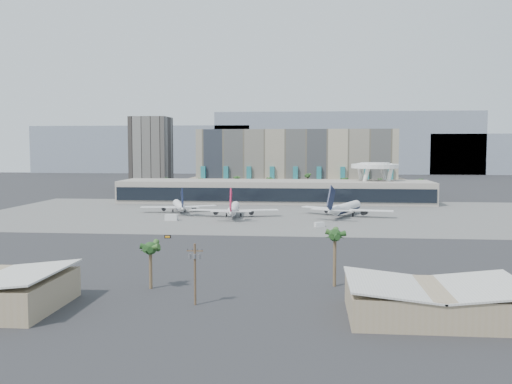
# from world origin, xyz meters

# --- Properties ---
(ground) EXTENTS (900.00, 900.00, 0.00)m
(ground) POSITION_xyz_m (0.00, 0.00, 0.00)
(ground) COLOR #232326
(ground) RESTS_ON ground
(apron_pad) EXTENTS (260.00, 130.00, 0.06)m
(apron_pad) POSITION_xyz_m (0.00, 55.00, 0.03)
(apron_pad) COLOR #5B5B59
(apron_pad) RESTS_ON ground
(mountain_ridge) EXTENTS (680.00, 60.00, 70.00)m
(mountain_ridge) POSITION_xyz_m (27.88, 470.00, 29.89)
(mountain_ridge) COLOR gray
(mountain_ridge) RESTS_ON ground
(hotel) EXTENTS (140.00, 30.00, 42.00)m
(hotel) POSITION_xyz_m (10.00, 174.41, 16.81)
(hotel) COLOR tan
(hotel) RESTS_ON ground
(office_tower) EXTENTS (30.00, 30.00, 52.00)m
(office_tower) POSITION_xyz_m (-95.00, 200.00, 22.94)
(office_tower) COLOR black
(office_tower) RESTS_ON ground
(terminal) EXTENTS (170.00, 32.50, 14.50)m
(terminal) POSITION_xyz_m (0.00, 109.84, 6.52)
(terminal) COLOR #A79E93
(terminal) RESTS_ON ground
(saucer_structure) EXTENTS (26.00, 26.00, 21.89)m
(saucer_structure) POSITION_xyz_m (55.00, 116.00, 18.45)
(saucer_structure) COLOR white
(saucer_structure) RESTS_ON ground
(palm_row) EXTENTS (157.80, 2.80, 13.10)m
(palm_row) POSITION_xyz_m (7.00, 145.00, 10.50)
(palm_row) COLOR brown
(palm_row) RESTS_ON ground
(hangar_right) EXTENTS (30.55, 20.60, 6.89)m
(hangar_right) POSITION_xyz_m (42.00, -100.00, 2.95)
(hangar_right) COLOR #9A8667
(hangar_right) RESTS_ON ground
(utility_pole) EXTENTS (3.20, 0.85, 12.00)m
(utility_pole) POSITION_xyz_m (-2.00, -96.09, 7.14)
(utility_pole) COLOR #4C3826
(utility_pole) RESTS_ON ground
(airliner_left) EXTENTS (34.19, 35.36, 12.66)m
(airliner_left) POSITION_xyz_m (-41.28, 57.31, 3.19)
(airliner_left) COLOR white
(airliner_left) RESTS_ON ground
(airliner_centre) EXTENTS (39.26, 40.51, 13.98)m
(airliner_centre) POSITION_xyz_m (-13.52, 42.45, 3.53)
(airliner_centre) COLOR white
(airliner_centre) RESTS_ON ground
(airliner_right) EXTENTS (39.81, 41.06, 14.97)m
(airliner_right) POSITION_xyz_m (35.07, 49.05, 3.78)
(airliner_right) COLOR white
(airliner_right) RESTS_ON ground
(service_vehicle_a) EXTENTS (5.19, 2.62, 2.51)m
(service_vehicle_a) POSITION_xyz_m (-37.55, 27.82, 1.26)
(service_vehicle_a) COLOR silver
(service_vehicle_a) RESTS_ON ground
(service_vehicle_b) EXTENTS (4.23, 3.45, 1.90)m
(service_vehicle_b) POSITION_xyz_m (23.38, 14.51, 0.95)
(service_vehicle_b) COLOR silver
(service_vehicle_b) RESTS_ON ground
(taxiway_sign) EXTENTS (2.22, 0.77, 1.01)m
(taxiway_sign) POSITION_xyz_m (-27.62, -17.25, 0.50)
(taxiway_sign) COLOR black
(taxiway_sign) RESTS_ON ground
(near_palm_a) EXTENTS (6.00, 6.00, 10.20)m
(near_palm_a) POSITION_xyz_m (-14.15, -84.29, 7.40)
(near_palm_a) COLOR brown
(near_palm_a) RESTS_ON ground
(near_palm_b) EXTENTS (6.00, 6.00, 12.77)m
(near_palm_b) POSITION_xyz_m (25.41, -78.47, 9.91)
(near_palm_b) COLOR brown
(near_palm_b) RESTS_ON ground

